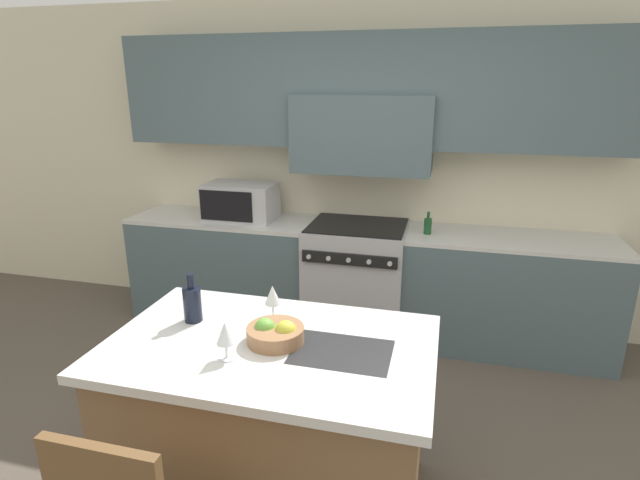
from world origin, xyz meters
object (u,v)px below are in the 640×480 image
Objects in this scene: wine_glass_near at (225,334)px; wine_glass_far at (273,296)px; oil_bottle_on_counter at (428,226)px; microwave at (241,201)px; wine_bottle at (192,303)px; range_stove at (356,279)px; fruit_bowl at (276,333)px.

wine_glass_near is 0.43m from wine_glass_far.
oil_bottle_on_counter is at bearing 67.03° from wine_glass_far.
wine_glass_far is (0.06, 0.43, 0.00)m from wine_glass_near.
microwave reaches higher than wine_bottle.
wine_glass_far is (0.38, 0.13, 0.02)m from wine_bottle.
range_stove is 5.40× the size of oil_bottle_on_counter.
microwave is 3.38× the size of wine_glass_far.
microwave is at bearing 178.13° from oil_bottle_on_counter.
wine_glass_near reaches higher than fruit_bowl.
range_stove is 1.75m from wine_glass_far.
fruit_bowl is (0.98, -1.90, -0.13)m from microwave.
wine_bottle is 1.43× the size of oil_bottle_on_counter.
wine_glass_near is 0.66× the size of fruit_bowl.
wine_bottle is 0.43m from wine_glass_near.
fruit_bowl is (0.16, 0.20, -0.08)m from wine_glass_near.
wine_bottle reaches higher than fruit_bowl.
range_stove is 1.94m from fruit_bowl.
fruit_bowl is at bearing -67.67° from wine_glass_far.
wine_glass_far is 1.00× the size of oil_bottle_on_counter.
range_stove is at bearing 88.84° from fruit_bowl.
range_stove is 3.78× the size of wine_bottle.
wine_bottle is at bearing -160.55° from wine_glass_far.
wine_glass_near is 1.00× the size of oil_bottle_on_counter.
wine_bottle is at bearing -74.27° from microwave.
wine_bottle is 0.94× the size of fruit_bowl.
microwave is 2.36× the size of wine_bottle.
fruit_bowl is at bearing 51.98° from wine_glass_near.
wine_bottle is at bearing -105.87° from range_stove.
wine_glass_far is 0.66× the size of fruit_bowl.
microwave is 2.14m from fruit_bowl.
wine_bottle is (-0.51, -1.79, 0.52)m from range_stove.
oil_bottle_on_counter is at bearing 58.78° from wine_bottle.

